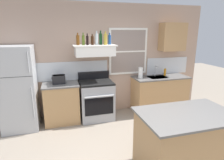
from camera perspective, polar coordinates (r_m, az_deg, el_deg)
name	(u,v)px	position (r m, az deg, el deg)	size (l,w,h in m)	color
back_wall	(104,60)	(4.71, -2.45, 6.07)	(5.40, 0.11, 2.70)	tan
refrigerator	(18,89)	(4.40, -26.40, -2.35)	(0.70, 0.72, 1.77)	#B7BABC
counter_left_of_stove	(62,103)	(4.50, -14.93, -6.65)	(0.79, 0.63, 0.91)	tan
toaster	(59,79)	(4.37, -15.77, 0.25)	(0.30, 0.20, 0.19)	black
stove_range	(96,100)	(4.54, -4.73, -5.92)	(0.76, 0.69, 1.09)	#9EA0A5
range_hood_shelf	(95,50)	(4.36, -5.30, 8.92)	(0.96, 0.52, 0.24)	white
bottle_amber_wine	(78,40)	(4.33, -10.28, 11.82)	(0.07, 0.07, 0.27)	brown
bottle_olive_oil_square	(83,40)	(4.27, -8.65, 11.85)	(0.06, 0.06, 0.27)	#4C601E
bottle_balsamic_dark	(87,40)	(4.29, -7.45, 11.81)	(0.06, 0.06, 0.25)	black
bottle_brown_stout	(92,40)	(4.33, -5.97, 11.81)	(0.06, 0.06, 0.24)	#381E0F
bottle_clear_tall	(97,39)	(4.35, -4.65, 12.23)	(0.06, 0.06, 0.31)	silver
bottle_dark_green_wine	(101,39)	(4.42, -3.44, 12.32)	(0.07, 0.07, 0.31)	#143819
bottle_champagne_gold_foil	(106,39)	(4.37, -1.96, 12.22)	(0.08, 0.08, 0.30)	#B29333
bottle_blue_liqueur	(110,40)	(4.46, -0.74, 12.10)	(0.07, 0.07, 0.26)	#1E478C
counter_right_with_sink	(159,93)	(5.15, 14.13, -3.90)	(1.43, 0.63, 0.91)	tan
sink_faucet	(156,69)	(5.02, 13.04, 3.13)	(0.03, 0.17, 0.28)	silver
paper_towel_roll	(141,73)	(4.74, 8.63, 2.18)	(0.11, 0.11, 0.27)	white
dish_soap_bottle	(165,72)	(5.18, 15.70, 2.34)	(0.06, 0.06, 0.18)	orange
kitchen_island	(185,141)	(3.14, 21.17, -16.93)	(1.40, 0.90, 0.91)	tan
upper_cabinet_right	(172,37)	(5.20, 17.80, 12.26)	(0.64, 0.32, 0.70)	tan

